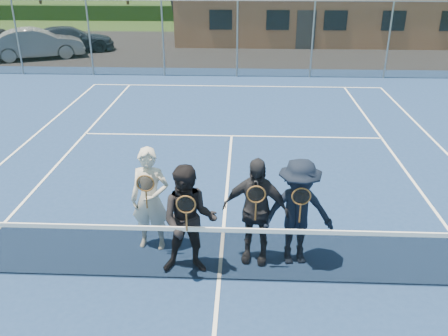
{
  "coord_description": "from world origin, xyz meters",
  "views": [
    {
      "loc": [
        0.35,
        -5.94,
        4.6
      ],
      "look_at": [
        0.01,
        1.5,
        1.25
      ],
      "focal_mm": 38.0,
      "sensor_mm": 36.0,
      "label": 1
    }
  ],
  "objects_px": {
    "player_a": "(150,199)",
    "player_b": "(189,221)",
    "player_d": "(298,213)",
    "tennis_net": "(219,252)",
    "player_c": "(255,211)",
    "car_b": "(37,44)",
    "car_c": "(70,39)"
  },
  "relations": [
    {
      "from": "car_b",
      "to": "player_a",
      "type": "xyz_separation_m",
      "value": [
        8.55,
        -16.02,
        0.21
      ]
    },
    {
      "from": "car_c",
      "to": "tennis_net",
      "type": "height_order",
      "value": "car_c"
    },
    {
      "from": "player_b",
      "to": "car_c",
      "type": "bearing_deg",
      "value": 114.11
    },
    {
      "from": "player_b",
      "to": "car_b",
      "type": "bearing_deg",
      "value": 119.07
    },
    {
      "from": "player_a",
      "to": "car_b",
      "type": "bearing_deg",
      "value": 118.1
    },
    {
      "from": "tennis_net",
      "to": "player_b",
      "type": "height_order",
      "value": "player_b"
    },
    {
      "from": "player_c",
      "to": "player_b",
      "type": "bearing_deg",
      "value": -160.38
    },
    {
      "from": "tennis_net",
      "to": "player_d",
      "type": "bearing_deg",
      "value": 25.47
    },
    {
      "from": "player_d",
      "to": "player_a",
      "type": "bearing_deg",
      "value": 172.13
    },
    {
      "from": "car_c",
      "to": "tennis_net",
      "type": "xyz_separation_m",
      "value": [
        8.74,
        -18.74,
        -0.1
      ]
    },
    {
      "from": "tennis_net",
      "to": "player_a",
      "type": "xyz_separation_m",
      "value": [
        -1.18,
        0.91,
        0.38
      ]
    },
    {
      "from": "car_c",
      "to": "player_b",
      "type": "relative_size",
      "value": 2.44
    },
    {
      "from": "car_b",
      "to": "car_c",
      "type": "xyz_separation_m",
      "value": [
        0.99,
        1.82,
        -0.08
      ]
    },
    {
      "from": "player_a",
      "to": "player_c",
      "type": "height_order",
      "value": "same"
    },
    {
      "from": "player_b",
      "to": "player_d",
      "type": "distance_m",
      "value": 1.71
    },
    {
      "from": "player_a",
      "to": "player_c",
      "type": "xyz_separation_m",
      "value": [
        1.72,
        -0.3,
        -0.0
      ]
    },
    {
      "from": "car_b",
      "to": "player_d",
      "type": "bearing_deg",
      "value": -170.45
    },
    {
      "from": "tennis_net",
      "to": "player_c",
      "type": "xyz_separation_m",
      "value": [
        0.54,
        0.61,
        0.38
      ]
    },
    {
      "from": "player_b",
      "to": "player_d",
      "type": "xyz_separation_m",
      "value": [
        1.67,
        0.33,
        -0.0
      ]
    },
    {
      "from": "player_d",
      "to": "player_c",
      "type": "bearing_deg",
      "value": 177.05
    },
    {
      "from": "player_b",
      "to": "player_d",
      "type": "height_order",
      "value": "same"
    },
    {
      "from": "car_b",
      "to": "player_d",
      "type": "xyz_separation_m",
      "value": [
        10.94,
        -16.35,
        0.21
      ]
    },
    {
      "from": "car_b",
      "to": "player_c",
      "type": "xyz_separation_m",
      "value": [
        10.28,
        -16.31,
        0.21
      ]
    },
    {
      "from": "car_b",
      "to": "player_b",
      "type": "distance_m",
      "value": 19.08
    },
    {
      "from": "car_c",
      "to": "player_a",
      "type": "height_order",
      "value": "player_a"
    },
    {
      "from": "player_a",
      "to": "player_b",
      "type": "xyz_separation_m",
      "value": [
        0.72,
        -0.66,
        -0.0
      ]
    },
    {
      "from": "car_b",
      "to": "player_d",
      "type": "relative_size",
      "value": 2.41
    },
    {
      "from": "car_b",
      "to": "tennis_net",
      "type": "xyz_separation_m",
      "value": [
        9.73,
        -16.92,
        -0.17
      ]
    },
    {
      "from": "tennis_net",
      "to": "player_a",
      "type": "distance_m",
      "value": 1.54
    },
    {
      "from": "car_b",
      "to": "player_d",
      "type": "height_order",
      "value": "player_d"
    },
    {
      "from": "car_c",
      "to": "player_a",
      "type": "distance_m",
      "value": 19.37
    },
    {
      "from": "player_d",
      "to": "tennis_net",
      "type": "bearing_deg",
      "value": -154.53
    }
  ]
}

